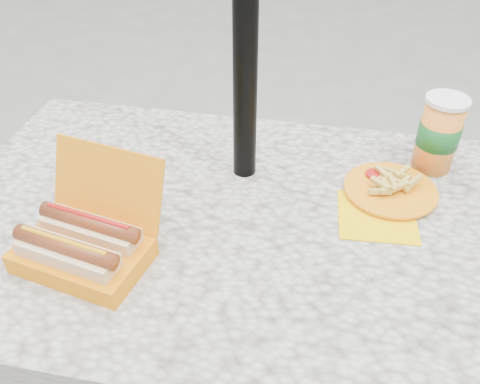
% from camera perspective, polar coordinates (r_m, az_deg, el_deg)
% --- Properties ---
extents(picnic_table, '(1.20, 0.80, 0.75)m').
position_cam_1_polar(picnic_table, '(1.10, -1.09, -6.98)').
color(picnic_table, beige).
rests_on(picnic_table, ground).
extents(umbrella_pole, '(0.05, 0.05, 2.20)m').
position_cam_1_polar(umbrella_pole, '(0.99, 0.63, 19.11)').
color(umbrella_pole, black).
rests_on(umbrella_pole, ground).
extents(hotdog_box, '(0.26, 0.24, 0.18)m').
position_cam_1_polar(hotdog_box, '(0.95, -17.16, -5.56)').
color(hotdog_box, orange).
rests_on(hotdog_box, picnic_table).
extents(fries_plate, '(0.21, 0.27, 0.04)m').
position_cam_1_polar(fries_plate, '(1.12, 16.38, 0.15)').
color(fries_plate, '#FFCC00').
rests_on(fries_plate, picnic_table).
extents(soda_cup, '(0.09, 0.09, 0.17)m').
position_cam_1_polar(soda_cup, '(1.20, 21.43, 6.11)').
color(soda_cup, orange).
rests_on(soda_cup, picnic_table).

